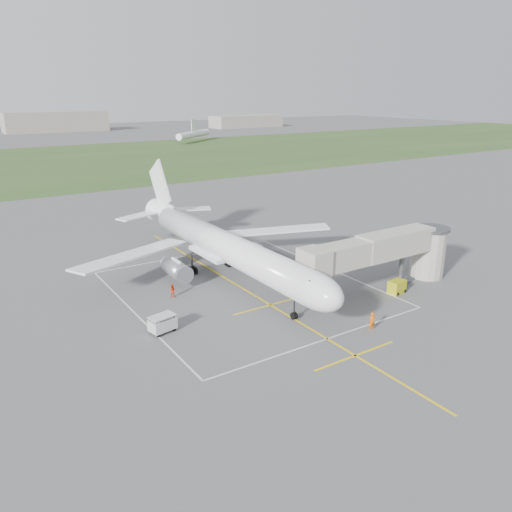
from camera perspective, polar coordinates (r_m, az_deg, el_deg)
ground at (r=66.09m, az=-3.29°, el=-2.67°), size 700.00×700.00×0.00m
grass_strip at (r=187.66m, az=-23.89°, el=9.52°), size 700.00×120.00×0.02m
apron_markings at (r=61.46m, az=-0.57°, el=-4.29°), size 28.20×60.00×0.01m
airliner at (r=65.28m, az=-3.69°, el=1.13°), size 38.93×46.75×13.52m
jet_bridge at (r=64.09m, az=15.15°, el=0.52°), size 23.40×5.00×7.20m
gpu_unit at (r=63.77m, az=15.80°, el=-3.40°), size 2.31×1.76×1.61m
baggage_cart at (r=52.49m, az=-10.63°, el=-7.62°), size 2.91×2.08×1.85m
ramp_worker_nose at (r=53.42m, az=13.16°, el=-7.29°), size 0.77×0.56×1.95m
ramp_worker_wing at (r=60.99m, az=-9.56°, el=-3.93°), size 0.99×0.92×1.61m
distant_aircraft at (r=221.42m, az=-24.84°, el=11.45°), size 177.40×47.55×8.85m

